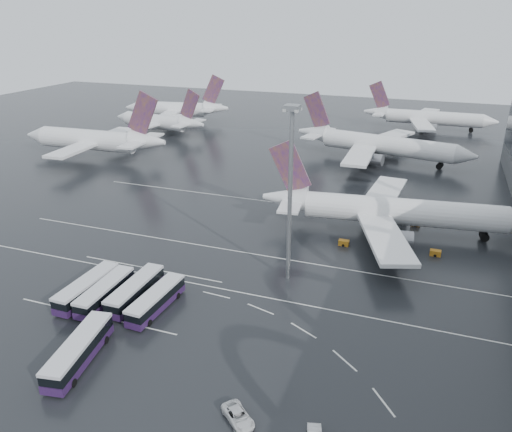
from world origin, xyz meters
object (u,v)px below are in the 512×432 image
(jet_remote_mid, at_px, (160,122))
(jet_remote_far, at_px, (178,109))
(airliner_main, at_px, (389,211))
(bus_row_far_c, at_px, (79,350))
(bus_row_near_c, at_px, (135,290))
(van_curve_a, at_px, (238,416))
(airliner_gate_c, at_px, (426,118))
(gse_cart_belly_a, at_px, (435,253))
(floodlight_mast, at_px, (291,175))
(gse_cart_belly_e, at_px, (416,223))
(jet_remote_west, at_px, (96,140))
(bus_row_near_d, at_px, (156,300))
(airliner_gate_b, at_px, (378,145))
(bus_row_near_b, at_px, (105,292))
(gse_cart_belly_c, at_px, (344,243))
(bus_row_near_a, at_px, (87,288))

(jet_remote_mid, distance_m, jet_remote_far, 24.38)
(airliner_main, xyz_separation_m, bus_row_far_c, (-33.22, -57.06, -2.84))
(airliner_main, bearing_deg, bus_row_near_c, -137.36)
(airliner_main, xyz_separation_m, van_curve_a, (-9.75, -59.36, -4.01))
(airliner_gate_c, relative_size, gse_cart_belly_a, 24.74)
(van_curve_a, relative_size, floodlight_mast, 0.17)
(bus_row_near_c, xyz_separation_m, gse_cart_belly_e, (40.18, 46.90, -1.27))
(airliner_main, xyz_separation_m, jet_remote_west, (-92.85, 27.25, 0.91))
(bus_row_near_c, bearing_deg, airliner_main, -40.69)
(bus_row_near_d, distance_m, gse_cart_belly_a, 52.97)
(bus_row_near_c, distance_m, bus_row_near_d, 4.69)
(bus_row_near_d, xyz_separation_m, floodlight_mast, (16.25, 16.75, 17.08))
(airliner_gate_b, bearing_deg, bus_row_near_b, -95.39)
(airliner_gate_b, height_order, bus_row_near_b, airliner_gate_b)
(bus_row_near_b, height_order, gse_cart_belly_e, bus_row_near_b)
(bus_row_near_b, distance_m, bus_row_far_c, 15.00)
(airliner_gate_b, bearing_deg, bus_row_near_c, -93.34)
(bus_row_near_c, distance_m, gse_cart_belly_c, 42.00)
(airliner_gate_c, distance_m, bus_row_far_c, 167.25)
(bus_row_near_c, relative_size, bus_row_near_d, 1.03)
(bus_row_far_c, distance_m, gse_cart_belly_a, 65.32)
(van_curve_a, bearing_deg, jet_remote_far, 71.68)
(bus_row_near_a, relative_size, floodlight_mast, 0.45)
(gse_cart_belly_a, bearing_deg, jet_remote_mid, 144.85)
(airliner_main, bearing_deg, bus_row_near_b, -139.37)
(jet_remote_far, distance_m, floodlight_mast, 140.13)
(jet_remote_west, bearing_deg, gse_cart_belly_c, 154.06)
(bus_row_near_d, bearing_deg, bus_row_far_c, 170.70)
(jet_remote_far, bearing_deg, jet_remote_mid, 92.39)
(airliner_main, relative_size, gse_cart_belly_e, 29.02)
(bus_row_near_c, xyz_separation_m, gse_cart_belly_a, (44.66, 33.32, -1.24))
(jet_remote_west, distance_m, van_curve_a, 120.14)
(airliner_gate_c, bearing_deg, jet_remote_far, -168.70)
(jet_remote_west, relative_size, jet_remote_mid, 1.21)
(van_curve_a, bearing_deg, airliner_gate_c, 36.86)
(gse_cart_belly_a, bearing_deg, jet_remote_far, 138.20)
(airliner_main, height_order, bus_row_near_b, airliner_main)
(jet_remote_west, bearing_deg, airliner_gate_b, -164.11)
(gse_cart_belly_a, height_order, gse_cart_belly_c, gse_cart_belly_a)
(bus_row_near_a, xyz_separation_m, bus_row_near_d, (12.27, 0.77, -0.07))
(gse_cart_belly_e, bearing_deg, jet_remote_far, 141.34)
(floodlight_mast, bearing_deg, bus_row_near_a, -148.44)
(airliner_gate_b, bearing_deg, bus_row_far_c, -90.58)
(jet_remote_far, distance_m, gse_cart_belly_e, 130.18)
(airliner_gate_b, distance_m, gse_cart_belly_e, 51.98)
(gse_cart_belly_a, bearing_deg, airliner_gate_b, 107.06)
(van_curve_a, bearing_deg, jet_remote_west, 84.89)
(airliner_gate_b, xyz_separation_m, floodlight_mast, (-4.50, -80.99, 13.90))
(bus_row_near_d, bearing_deg, floodlight_mast, -41.96)
(airliner_gate_b, xyz_separation_m, bus_row_far_c, (-23.70, -112.27, -3.04))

